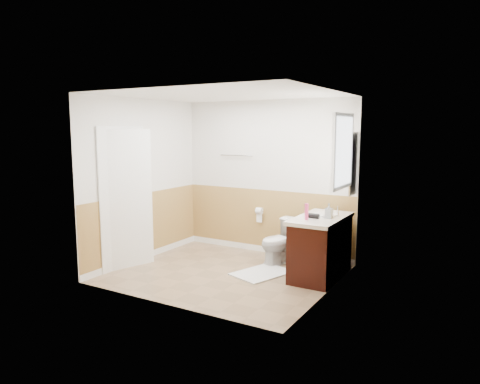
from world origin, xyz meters
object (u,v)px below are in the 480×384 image
Objects in this scene: soap_dispenser at (329,211)px; lotion_bottle at (307,212)px; vanity_cabinet at (321,249)px; bath_mat at (262,273)px; toilet at (280,241)px.

lotion_bottle is at bearing -131.40° from soap_dispenser.
vanity_cabinet is at bearing 156.82° from soap_dispenser.
vanity_cabinet is (0.76, 0.30, 0.39)m from bath_mat.
lotion_bottle is (-0.10, -0.30, 0.56)m from vanity_cabinet.
soap_dispenser is (0.22, 0.25, -0.01)m from lotion_bottle.
bath_mat is 1.16m from lotion_bottle.
bath_mat is at bearing -158.58° from vanity_cabinet.
vanity_cabinet is 0.57m from soap_dispenser.
bath_mat is 3.99× the size of soap_dispenser.
bath_mat is (0.00, -0.60, -0.33)m from toilet.
lotion_bottle reaches higher than soap_dispenser.
toilet is at bearing 137.75° from lotion_bottle.
toilet is 1.09m from lotion_bottle.
vanity_cabinet is at bearing 71.62° from lotion_bottle.
lotion_bottle reaches higher than toilet.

